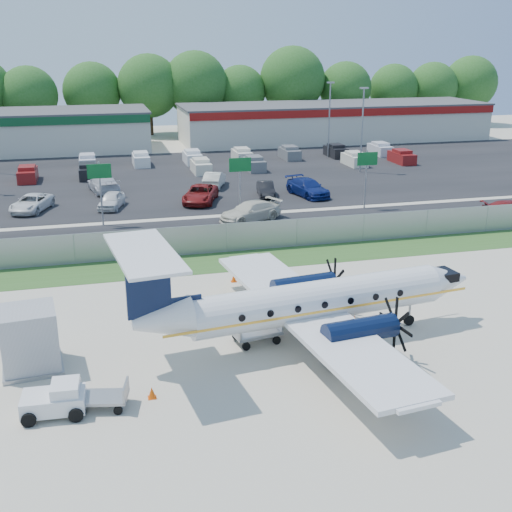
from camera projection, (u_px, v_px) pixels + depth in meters
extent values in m
plane|color=beige|center=(287.00, 339.00, 30.94)|extent=(170.00, 170.00, 0.00)
cube|color=#2D561E|center=(233.00, 261.00, 41.96)|extent=(170.00, 4.00, 0.02)
cube|color=black|center=(213.00, 232.00, 48.39)|extent=(170.00, 8.00, 0.02)
cube|color=black|center=(176.00, 178.00, 67.68)|extent=(170.00, 32.00, 0.02)
cube|color=gray|center=(227.00, 238.00, 43.48)|extent=(120.00, 0.02, 1.90)
cube|color=gray|center=(227.00, 224.00, 43.17)|extent=(120.00, 0.06, 0.06)
cube|color=gray|center=(227.00, 251.00, 43.78)|extent=(120.00, 0.06, 0.06)
cube|color=beige|center=(334.00, 122.00, 93.22)|extent=(44.00, 12.00, 5.00)
cube|color=#474749|center=(334.00, 104.00, 92.39)|extent=(44.40, 12.40, 0.24)
cube|color=maroon|center=(350.00, 113.00, 86.98)|extent=(44.00, 0.20, 1.00)
cylinder|color=gray|center=(101.00, 194.00, 49.39)|extent=(0.14, 0.14, 5.00)
cube|color=#0C5923|center=(99.00, 171.00, 48.68)|extent=(1.80, 0.08, 1.10)
cylinder|color=gray|center=(240.00, 186.00, 51.98)|extent=(0.14, 0.14, 5.00)
cube|color=#0C5923|center=(240.00, 165.00, 51.27)|extent=(1.80, 0.08, 1.10)
cylinder|color=gray|center=(366.00, 180.00, 54.57)|extent=(0.14, 0.14, 5.00)
cube|color=#0C5923|center=(368.00, 159.00, 53.86)|extent=(1.80, 0.08, 1.10)
cylinder|color=gray|center=(362.00, 131.00, 69.12)|extent=(0.18, 0.18, 9.00)
cube|color=gray|center=(364.00, 88.00, 67.70)|extent=(0.90, 0.35, 0.18)
cylinder|color=gray|center=(329.00, 121.00, 78.31)|extent=(0.18, 0.18, 9.00)
cube|color=gray|center=(331.00, 83.00, 76.88)|extent=(0.90, 0.35, 0.18)
cylinder|color=silver|center=(319.00, 300.00, 30.04)|extent=(12.52, 3.36, 1.88)
cone|color=silver|center=(447.00, 280.00, 32.54)|extent=(2.39, 2.13, 1.88)
cone|color=silver|center=(162.00, 320.00, 27.41)|extent=(2.78, 2.18, 1.88)
cube|color=black|center=(445.00, 275.00, 32.37)|extent=(1.04, 1.39, 0.45)
cube|color=silver|center=(309.00, 313.00, 30.04)|extent=(5.24, 17.69, 0.22)
cylinder|color=black|center=(360.00, 330.00, 27.83)|extent=(3.47, 1.49, 1.09)
cylinder|color=black|center=(304.00, 286.00, 32.91)|extent=(3.47, 1.49, 1.09)
cube|color=black|center=(148.00, 285.00, 26.70)|extent=(1.89, 0.40, 2.87)
cube|color=silver|center=(144.00, 253.00, 26.21)|extent=(3.10, 6.38, 0.14)
cylinder|color=gray|center=(409.00, 313.00, 32.28)|extent=(0.12, 0.12, 1.29)
cylinder|color=black|center=(409.00, 320.00, 32.40)|extent=(0.57, 0.24, 0.55)
cylinder|color=black|center=(337.00, 364.00, 27.91)|extent=(0.68, 0.47, 0.63)
cylinder|color=black|center=(284.00, 314.00, 32.98)|extent=(0.68, 0.47, 0.63)
cube|color=silver|center=(54.00, 402.00, 24.61)|extent=(2.45, 1.55, 0.66)
cube|color=silver|center=(65.00, 388.00, 24.53)|extent=(1.11, 1.29, 0.47)
cube|color=black|center=(77.00, 387.00, 24.60)|extent=(0.23, 1.05, 0.38)
cylinder|color=black|center=(29.00, 420.00, 23.84)|extent=(0.58, 0.24, 0.57)
cylinder|color=black|center=(34.00, 399.00, 25.21)|extent=(0.58, 0.24, 0.57)
cylinder|color=black|center=(76.00, 415.00, 24.15)|extent=(0.58, 0.24, 0.57)
cylinder|color=black|center=(79.00, 395.00, 25.52)|extent=(0.58, 0.24, 0.57)
cube|color=gray|center=(102.00, 397.00, 25.04)|extent=(2.19, 1.58, 0.12)
cube|color=gray|center=(77.00, 391.00, 24.91)|extent=(0.33, 1.18, 0.60)
cube|color=gray|center=(126.00, 390.00, 24.98)|extent=(0.33, 1.18, 0.60)
cylinder|color=black|center=(82.00, 411.00, 24.58)|extent=(0.37, 0.19, 0.36)
cylinder|color=black|center=(88.00, 396.00, 25.62)|extent=(0.37, 0.19, 0.36)
cylinder|color=black|center=(118.00, 411.00, 24.63)|extent=(0.37, 0.19, 0.36)
cylinder|color=black|center=(123.00, 396.00, 25.67)|extent=(0.37, 0.19, 0.36)
cube|color=gray|center=(256.00, 332.00, 30.51)|extent=(2.44, 1.70, 0.13)
cube|color=gray|center=(235.00, 330.00, 30.00)|extent=(0.31, 1.34, 0.67)
cube|color=gray|center=(276.00, 322.00, 30.82)|extent=(0.31, 1.34, 0.67)
cylinder|color=black|center=(246.00, 346.00, 29.77)|extent=(0.42, 0.20, 0.40)
cylinder|color=black|center=(236.00, 336.00, 30.84)|extent=(0.42, 0.20, 0.40)
cylinder|color=black|center=(277.00, 340.00, 30.38)|extent=(0.42, 0.20, 0.40)
cylinder|color=black|center=(266.00, 330.00, 31.45)|extent=(0.42, 0.20, 0.40)
cube|color=#A4A6AB|center=(30.00, 339.00, 27.78)|extent=(2.56, 2.56, 2.79)
cube|color=gray|center=(33.00, 366.00, 28.20)|extent=(2.76, 2.76, 0.19)
cone|color=#DB4906|center=(354.00, 321.00, 32.22)|extent=(0.41, 0.41, 0.61)
cube|color=#DB4906|center=(354.00, 326.00, 32.32)|extent=(0.43, 0.43, 0.03)
cone|color=#DB4906|center=(152.00, 392.00, 25.78)|extent=(0.32, 0.32, 0.48)
cube|color=#DB4906|center=(152.00, 397.00, 25.85)|extent=(0.34, 0.34, 0.03)
cone|color=#DB4906|center=(234.00, 278.00, 38.30)|extent=(0.32, 0.32, 0.48)
cube|color=#DB4906|center=(234.00, 281.00, 38.37)|extent=(0.34, 0.34, 0.03)
imported|color=beige|center=(250.00, 221.00, 51.40)|extent=(5.78, 4.18, 1.55)
imported|color=silver|center=(32.00, 211.00, 54.40)|extent=(3.89, 5.51, 1.39)
imported|color=silver|center=(112.00, 208.00, 55.34)|extent=(2.81, 4.46, 1.41)
imported|color=maroon|center=(201.00, 202.00, 57.30)|extent=(4.28, 6.07, 1.54)
imported|color=black|center=(266.00, 196.00, 59.68)|extent=(2.00, 4.19, 1.33)
imported|color=navy|center=(308.00, 196.00, 59.71)|extent=(3.34, 5.81, 1.58)
imported|color=silver|center=(104.00, 192.00, 61.23)|extent=(3.27, 5.98, 1.64)
imported|color=beige|center=(214.00, 187.00, 63.45)|extent=(3.13, 4.90, 1.53)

